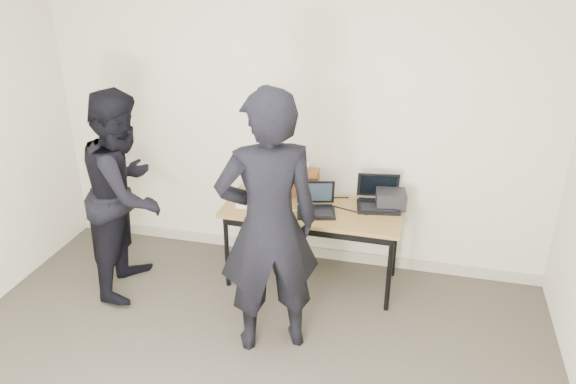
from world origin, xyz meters
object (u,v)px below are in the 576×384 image
(leather_satchel, at_px, (298,182))
(person_observer, at_px, (126,193))
(laptop_center, at_px, (316,205))
(laptop_right, at_px, (378,199))
(person_typist, at_px, (269,226))
(desk, at_px, (313,215))
(laptop_beige, at_px, (259,196))
(equipment_box, at_px, (391,199))

(leather_satchel, distance_m, person_observer, 1.46)
(laptop_center, relative_size, laptop_right, 0.93)
(laptop_center, bearing_deg, person_typist, -114.98)
(desk, distance_m, laptop_right, 0.57)
(desk, xyz_separation_m, person_observer, (-1.50, -0.40, 0.21))
(laptop_right, xyz_separation_m, person_observer, (-2.02, -0.59, 0.09))
(laptop_beige, xyz_separation_m, laptop_right, (1.00, 0.17, 0.01))
(laptop_right, height_order, person_typist, person_typist)
(leather_satchel, xyz_separation_m, equipment_box, (0.81, -0.04, -0.06))
(person_observer, bearing_deg, laptop_beige, -75.10)
(leather_satchel, bearing_deg, person_typist, -92.15)
(laptop_beige, height_order, equipment_box, laptop_beige)
(laptop_center, distance_m, laptop_right, 0.54)
(laptop_right, bearing_deg, equipment_box, -9.35)
(laptop_beige, relative_size, person_observer, 0.20)
(desk, bearing_deg, person_typist, -97.92)
(laptop_beige, xyz_separation_m, person_observer, (-1.02, -0.42, 0.10))
(laptop_center, bearing_deg, laptop_right, 12.10)
(laptop_right, distance_m, person_observer, 2.11)
(person_typist, bearing_deg, laptop_beige, -94.06)
(laptop_right, relative_size, equipment_box, 1.65)
(laptop_beige, bearing_deg, person_observer, -160.72)
(person_typist, distance_m, person_observer, 1.45)
(laptop_center, relative_size, person_observer, 0.21)
(laptop_right, bearing_deg, laptop_beige, -179.31)
(laptop_right, height_order, leather_satchel, laptop_right)
(desk, height_order, equipment_box, equipment_box)
(desk, distance_m, person_typist, 0.94)
(desk, relative_size, person_observer, 0.86)
(laptop_beige, bearing_deg, laptop_right, 6.42)
(laptop_right, bearing_deg, laptop_center, -163.28)
(desk, height_order, laptop_center, laptop_center)
(laptop_center, height_order, person_typist, person_typist)
(laptop_beige, distance_m, laptop_center, 0.51)
(laptop_center, bearing_deg, desk, 117.31)
(laptop_center, xyz_separation_m, leather_satchel, (-0.21, 0.27, 0.07))
(leather_satchel, relative_size, person_observer, 0.21)
(laptop_center, relative_size, leather_satchel, 1.00)
(laptop_beige, bearing_deg, desk, -6.13)
(person_typist, relative_size, person_observer, 1.13)
(laptop_beige, distance_m, laptop_right, 1.01)
(desk, height_order, laptop_right, laptop_right)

